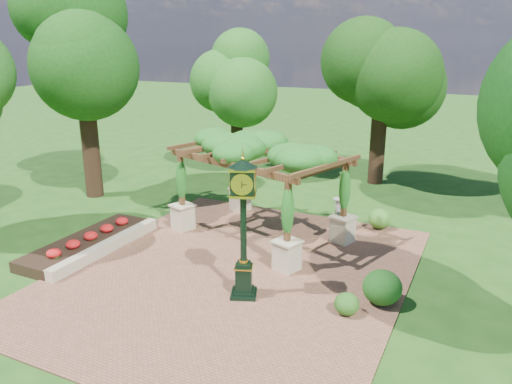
% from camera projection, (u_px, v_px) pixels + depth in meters
% --- Properties ---
extents(ground, '(120.00, 120.00, 0.00)m').
position_uv_depth(ground, '(219.00, 287.00, 14.49)').
color(ground, '#1E4714').
rests_on(ground, ground).
extents(brick_plaza, '(10.00, 12.00, 0.04)m').
position_uv_depth(brick_plaza, '(235.00, 272.00, 15.34)').
color(brick_plaza, brown).
rests_on(brick_plaza, ground).
extents(border_wall, '(0.35, 5.00, 0.40)m').
position_uv_depth(border_wall, '(107.00, 247.00, 16.77)').
color(border_wall, '#C6B793').
rests_on(border_wall, ground).
extents(flower_bed, '(1.50, 5.00, 0.36)m').
position_uv_depth(flower_bed, '(87.00, 243.00, 17.15)').
color(flower_bed, red).
rests_on(flower_bed, ground).
extents(pedestal_clock, '(1.02, 1.02, 3.98)m').
position_uv_depth(pedestal_clock, '(243.00, 216.00, 13.25)').
color(pedestal_clock, black).
rests_on(pedestal_clock, brick_plaza).
extents(pergola, '(6.73, 5.27, 3.71)m').
position_uv_depth(pergola, '(260.00, 155.00, 17.35)').
color(pergola, beige).
rests_on(pergola, brick_plaza).
extents(sundial, '(0.57, 0.57, 0.85)m').
position_uv_depth(sundial, '(338.00, 210.00, 19.93)').
color(sundial, gray).
rests_on(sundial, ground).
extents(shrub_front, '(0.84, 0.84, 0.59)m').
position_uv_depth(shrub_front, '(347.00, 304.00, 12.90)').
color(shrub_front, '#245317').
rests_on(shrub_front, brick_plaza).
extents(shrub_mid, '(1.29, 1.29, 0.95)m').
position_uv_depth(shrub_mid, '(382.00, 287.00, 13.37)').
color(shrub_mid, '#1B4F16').
rests_on(shrub_mid, brick_plaza).
extents(shrub_back, '(1.09, 1.09, 0.75)m').
position_uv_depth(shrub_back, '(379.00, 219.00, 18.79)').
color(shrub_back, '#356B1F').
rests_on(shrub_back, brick_plaza).
extents(tree_west_near, '(4.18, 4.18, 10.09)m').
position_uv_depth(tree_west_near, '(80.00, 39.00, 20.99)').
color(tree_west_near, '#372116').
rests_on(tree_west_near, ground).
extents(tree_west_far, '(3.27, 3.27, 7.15)m').
position_uv_depth(tree_west_far, '(236.00, 81.00, 25.59)').
color(tree_west_far, black).
rests_on(tree_west_far, ground).
extents(tree_north, '(4.92, 4.92, 8.42)m').
position_uv_depth(tree_north, '(383.00, 64.00, 23.38)').
color(tree_north, '#321E14').
rests_on(tree_north, ground).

